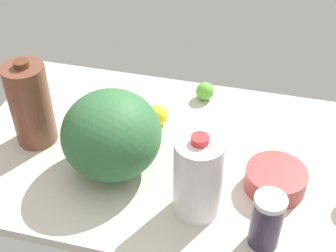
{
  "coord_description": "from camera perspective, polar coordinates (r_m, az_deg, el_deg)",
  "views": [
    {
      "loc": [
        25.02,
        -99.65,
        97.87
      ],
      "look_at": [
        0.0,
        0.0,
        13.0
      ],
      "focal_mm": 50.0,
      "sensor_mm": 36.0,
      "label": 1
    }
  ],
  "objects": [
    {
      "name": "countertop",
      "position": [
        1.41,
        0.0,
        -3.61
      ],
      "size": [
        120.0,
        76.0,
        3.0
      ],
      "primitive_type": "cube",
      "color": "beige",
      "rests_on": "ground"
    },
    {
      "name": "mixing_bowl",
      "position": [
        1.31,
        12.98,
        -6.36
      ],
      "size": [
        16.63,
        16.63,
        6.16
      ],
      "primitive_type": "cylinder",
      "color": "#A94341",
      "rests_on": "countertop"
    },
    {
      "name": "shaker_bottle",
      "position": [
        1.14,
        11.93,
        -11.24
      ],
      "size": [
        7.69,
        7.69,
        15.57
      ],
      "color": "#352A43",
      "rests_on": "countertop"
    },
    {
      "name": "lemon_by_jug",
      "position": [
        1.48,
        -1.27,
        1.33
      ],
      "size": [
        6.72,
        6.72,
        6.72
      ],
      "primitive_type": "sphere",
      "color": "yellow",
      "rests_on": "countertop"
    },
    {
      "name": "lime_loose",
      "position": [
        1.59,
        4.52,
        4.26
      ],
      "size": [
        6.17,
        6.17,
        6.17
      ],
      "primitive_type": "sphere",
      "color": "#5EBA3D",
      "rests_on": "countertop"
    },
    {
      "name": "watermelon",
      "position": [
        1.28,
        -6.91,
        -1.06
      ],
      "size": [
        27.4,
        27.4,
        24.41
      ],
      "primitive_type": "ellipsoid",
      "color": "#336C3C",
      "rests_on": "countertop"
    },
    {
      "name": "chocolate_milk_jug",
      "position": [
        1.42,
        -16.41,
        2.54
      ],
      "size": [
        12.09,
        12.09,
        27.76
      ],
      "color": "brown",
      "rests_on": "countertop"
    },
    {
      "name": "milk_jug",
      "position": [
        1.16,
        3.67,
        -6.22
      ],
      "size": [
        12.27,
        12.27,
        24.76
      ],
      "color": "white",
      "rests_on": "countertop"
    },
    {
      "name": "orange_far_back",
      "position": [
        1.34,
        4.84,
        -3.63
      ],
      "size": [
        7.46,
        7.46,
        7.46
      ],
      "primitive_type": "sphere",
      "color": "orange",
      "rests_on": "countertop"
    }
  ]
}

